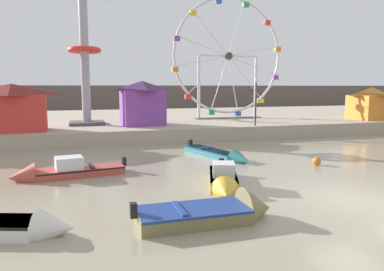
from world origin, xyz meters
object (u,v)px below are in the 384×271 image
at_px(motorboat_olive_wood, 220,212).
at_px(carnival_booth_orange_canopy, 371,103).
at_px(motorboat_mustard_yellow, 224,180).
at_px(motorboat_faded_red, 59,172).
at_px(promenade_lamp_near, 256,95).
at_px(motorboat_white_red_stripe, 1,227).
at_px(motorboat_teal_painted, 221,155).
at_px(ferris_wheel_white_frame, 228,58).
at_px(drop_tower_steel_tower, 84,50).
at_px(carnival_booth_red_striped, 12,107).
at_px(mooring_buoy_orange, 317,161).
at_px(carnival_booth_purple_stall, 142,102).

bearing_deg(motorboat_olive_wood, carnival_booth_orange_canopy, 38.94).
xyz_separation_m(motorboat_mustard_yellow, motorboat_faded_red, (-6.62, 3.80, -0.04)).
bearing_deg(promenade_lamp_near, motorboat_mustard_yellow, -121.71).
bearing_deg(motorboat_white_red_stripe, motorboat_olive_wood, 12.40).
xyz_separation_m(motorboat_teal_painted, ferris_wheel_white_frame, (6.15, 13.86, 6.72)).
xyz_separation_m(drop_tower_steel_tower, carnival_booth_red_striped, (-5.00, -3.54, -4.32)).
relative_size(motorboat_faded_red, carnival_booth_red_striped, 1.07).
bearing_deg(ferris_wheel_white_frame, carnival_booth_orange_canopy, -21.75).
bearing_deg(mooring_buoy_orange, drop_tower_steel_tower, 127.45).
bearing_deg(promenade_lamp_near, drop_tower_steel_tower, 158.91).
xyz_separation_m(carnival_booth_purple_stall, mooring_buoy_orange, (7.17, -13.14, -2.70)).
relative_size(motorboat_white_red_stripe, ferris_wheel_white_frame, 0.42).
distance_m(motorboat_olive_wood, ferris_wheel_white_frame, 26.11).
relative_size(drop_tower_steel_tower, mooring_buoy_orange, 32.77).
bearing_deg(motorboat_faded_red, motorboat_white_red_stripe, 70.65).
distance_m(motorboat_white_red_stripe, drop_tower_steel_tower, 21.66).
distance_m(motorboat_white_red_stripe, mooring_buoy_orange, 15.24).
relative_size(drop_tower_steel_tower, carnival_booth_orange_canopy, 3.53).
height_order(motorboat_teal_painted, promenade_lamp_near, promenade_lamp_near).
bearing_deg(drop_tower_steel_tower, mooring_buoy_orange, -52.55).
xyz_separation_m(motorboat_olive_wood, motorboat_faded_red, (-5.11, 7.21, 0.02)).
xyz_separation_m(motorboat_teal_painted, drop_tower_steel_tower, (-7.32, 11.70, 6.91)).
relative_size(motorboat_teal_painted, drop_tower_steel_tower, 0.40).
height_order(drop_tower_steel_tower, carnival_booth_red_striped, drop_tower_steel_tower).
distance_m(ferris_wheel_white_frame, carnival_booth_orange_canopy, 14.32).
xyz_separation_m(motorboat_faded_red, ferris_wheel_white_frame, (15.01, 16.01, 6.65)).
distance_m(motorboat_teal_painted, promenade_lamp_near, 9.35).
bearing_deg(motorboat_olive_wood, motorboat_faded_red, 125.53).
bearing_deg(mooring_buoy_orange, carnival_booth_red_striped, 145.19).
relative_size(motorboat_faded_red, drop_tower_steel_tower, 0.37).
relative_size(motorboat_teal_painted, mooring_buoy_orange, 13.09).
bearing_deg(carnival_booth_orange_canopy, motorboat_olive_wood, -144.71).
distance_m(carnival_booth_orange_canopy, carnival_booth_purple_stall, 21.87).
bearing_deg(ferris_wheel_white_frame, motorboat_faded_red, -133.16).
distance_m(ferris_wheel_white_frame, mooring_buoy_orange, 18.54).
bearing_deg(ferris_wheel_white_frame, mooring_buoy_orange, -96.54).
bearing_deg(motorboat_white_red_stripe, motorboat_teal_painted, 59.32).
xyz_separation_m(carnival_booth_orange_canopy, carnival_booth_red_striped, (-31.18, -0.63, 0.12)).
height_order(motorboat_olive_wood, motorboat_white_red_stripe, motorboat_olive_wood).
bearing_deg(promenade_lamp_near, carnival_booth_orange_canopy, 8.86).
bearing_deg(carnival_booth_purple_stall, motorboat_white_red_stripe, -114.06).
xyz_separation_m(motorboat_mustard_yellow, carnival_booth_orange_canopy, (21.09, 14.74, 2.37)).
height_order(carnival_booth_orange_canopy, mooring_buoy_orange, carnival_booth_orange_canopy).
relative_size(motorboat_olive_wood, motorboat_teal_painted, 0.79).
relative_size(motorboat_mustard_yellow, motorboat_teal_painted, 0.76).
height_order(drop_tower_steel_tower, carnival_booth_orange_canopy, drop_tower_steel_tower).
distance_m(motorboat_faded_red, carnival_booth_orange_canopy, 29.90).
relative_size(motorboat_white_red_stripe, carnival_booth_purple_stall, 1.32).
xyz_separation_m(motorboat_faded_red, drop_tower_steel_tower, (1.55, 13.85, 6.84)).
height_order(motorboat_white_red_stripe, carnival_booth_red_striped, carnival_booth_red_striped).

